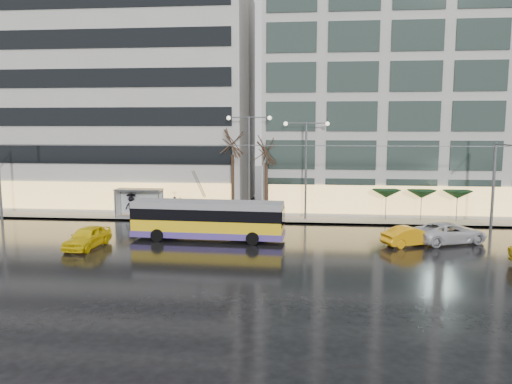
# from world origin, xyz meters

# --- Properties ---
(ground) EXTENTS (140.00, 140.00, 0.00)m
(ground) POSITION_xyz_m (0.00, 0.00, 0.00)
(ground) COLOR black
(ground) RESTS_ON ground
(sidewalk) EXTENTS (80.00, 10.00, 0.15)m
(sidewalk) POSITION_xyz_m (2.00, 14.00, 0.07)
(sidewalk) COLOR gray
(sidewalk) RESTS_ON ground
(kerb) EXTENTS (80.00, 0.10, 0.15)m
(kerb) POSITION_xyz_m (2.00, 9.05, 0.07)
(kerb) COLOR slate
(kerb) RESTS_ON ground
(building_left) EXTENTS (34.00, 14.00, 22.00)m
(building_left) POSITION_xyz_m (-16.00, 19.00, 11.15)
(building_left) COLOR #A7A6A0
(building_left) RESTS_ON sidewalk
(building_right) EXTENTS (32.00, 14.00, 25.00)m
(building_right) POSITION_xyz_m (19.00, 19.00, 12.65)
(building_right) COLOR #A7A6A0
(building_right) RESTS_ON sidewalk
(trolleybus) EXTENTS (11.23, 4.59, 5.16)m
(trolleybus) POSITION_xyz_m (-0.12, 2.53, 1.40)
(trolleybus) COLOR yellow
(trolleybus) RESTS_ON ground
(catenary) EXTENTS (42.24, 5.12, 7.00)m
(catenary) POSITION_xyz_m (1.00, 7.94, 4.25)
(catenary) COLOR #595B60
(catenary) RESTS_ON ground
(bus_shelter) EXTENTS (4.20, 1.60, 2.51)m
(bus_shelter) POSITION_xyz_m (-8.38, 10.69, 1.96)
(bus_shelter) COLOR #595B60
(bus_shelter) RESTS_ON sidewalk
(street_lamp_near) EXTENTS (3.96, 0.36, 9.03)m
(street_lamp_near) POSITION_xyz_m (2.00, 10.80, 5.99)
(street_lamp_near) COLOR #595B60
(street_lamp_near) RESTS_ON sidewalk
(street_lamp_far) EXTENTS (3.96, 0.36, 8.53)m
(street_lamp_far) POSITION_xyz_m (7.00, 10.80, 5.71)
(street_lamp_far) COLOR #595B60
(street_lamp_far) RESTS_ON sidewalk
(tree_a) EXTENTS (3.20, 3.20, 8.40)m
(tree_a) POSITION_xyz_m (0.50, 11.00, 7.09)
(tree_a) COLOR black
(tree_a) RESTS_ON sidewalk
(tree_b) EXTENTS (3.20, 3.20, 7.70)m
(tree_b) POSITION_xyz_m (3.50, 11.20, 6.40)
(tree_b) COLOR black
(tree_b) RESTS_ON sidewalk
(parasol_a) EXTENTS (2.50, 2.50, 2.65)m
(parasol_a) POSITION_xyz_m (14.00, 11.00, 2.45)
(parasol_a) COLOR #595B60
(parasol_a) RESTS_ON sidewalk
(parasol_b) EXTENTS (2.50, 2.50, 2.65)m
(parasol_b) POSITION_xyz_m (17.00, 11.00, 2.45)
(parasol_b) COLOR #595B60
(parasol_b) RESTS_ON sidewalk
(parasol_c) EXTENTS (2.50, 2.50, 2.65)m
(parasol_c) POSITION_xyz_m (20.00, 11.00, 2.45)
(parasol_c) COLOR #595B60
(parasol_c) RESTS_ON sidewalk
(taxi_a) EXTENTS (2.18, 4.52, 1.49)m
(taxi_a) POSITION_xyz_m (-7.91, -0.67, 0.75)
(taxi_a) COLOR yellow
(taxi_a) RESTS_ON ground
(taxi_b) EXTENTS (4.31, 2.94, 1.34)m
(taxi_b) POSITION_xyz_m (14.36, 2.14, 0.67)
(taxi_b) COLOR #F7A20D
(taxi_b) RESTS_ON ground
(sedan_silver) EXTENTS (5.85, 4.19, 1.48)m
(sedan_silver) POSITION_xyz_m (17.29, 3.24, 0.74)
(sedan_silver) COLOR silver
(sedan_silver) RESTS_ON ground
(pedestrian_a) EXTENTS (1.04, 1.05, 2.19)m
(pedestrian_a) POSITION_xyz_m (-5.01, 11.59, 1.59)
(pedestrian_a) COLOR black
(pedestrian_a) RESTS_ON sidewalk
(pedestrian_b) EXTENTS (0.87, 0.70, 1.72)m
(pedestrian_b) POSITION_xyz_m (-4.59, 12.04, 1.01)
(pedestrian_b) COLOR black
(pedestrian_b) RESTS_ON sidewalk
(pedestrian_c) EXTENTS (1.16, 0.82, 2.11)m
(pedestrian_c) POSITION_xyz_m (-8.80, 10.62, 1.27)
(pedestrian_c) COLOR black
(pedestrian_c) RESTS_ON sidewalk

